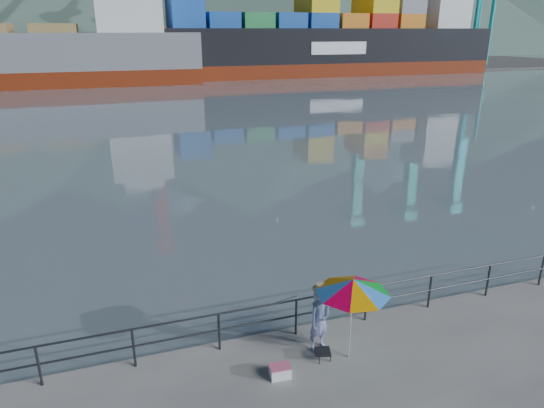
{
  "coord_description": "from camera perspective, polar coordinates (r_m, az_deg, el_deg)",
  "views": [
    {
      "loc": [
        -2.96,
        -8.16,
        7.39
      ],
      "look_at": [
        1.8,
        6.0,
        2.0
      ],
      "focal_mm": 32.0,
      "sensor_mm": 36.0,
      "label": 1
    }
  ],
  "objects": [
    {
      "name": "bulk_carrier",
      "position": [
        78.35,
        -27.57,
        15.29
      ],
      "size": [
        53.17,
        9.2,
        14.5
      ],
      "color": "#661E0A",
      "rests_on": "ground"
    },
    {
      "name": "container_stacks",
      "position": [
        107.94,
        0.52,
        17.68
      ],
      "size": [
        58.0,
        8.4,
        7.8
      ],
      "color": "#194CA5",
      "rests_on": "ground"
    },
    {
      "name": "harbor_water",
      "position": [
        138.39,
        -18.03,
        15.85
      ],
      "size": [
        500.0,
        280.0,
        0.0
      ],
      "primitive_type": "cube",
      "color": "slate",
      "rests_on": "ground"
    },
    {
      "name": "container_ship",
      "position": [
        90.71,
        7.43,
        18.68
      ],
      "size": [
        61.36,
        10.23,
        18.1
      ],
      "color": "#661E0A",
      "rests_on": "ground"
    },
    {
      "name": "fishing_rod",
      "position": [
        13.09,
        1.55,
        -14.54
      ],
      "size": [
        0.03,
        1.54,
        1.09
      ],
      "primitive_type": "cylinder",
      "rotation": [
        0.96,
        0.0,
        0.01
      ],
      "color": "black",
      "rests_on": "ground"
    },
    {
      "name": "fisherman",
      "position": [
        12.03,
        5.6,
        -13.37
      ],
      "size": [
        0.7,
        0.58,
        1.63
      ],
      "primitive_type": "imported",
      "rotation": [
        0.0,
        0.0,
        0.38
      ],
      "color": "#36499B",
      "rests_on": "ground"
    },
    {
      "name": "folding_stool",
      "position": [
        12.09,
        5.97,
        -17.21
      ],
      "size": [
        0.45,
        0.45,
        0.24
      ],
      "color": "black",
      "rests_on": "ground"
    },
    {
      "name": "beach_umbrella",
      "position": [
        11.25,
        9.51,
        -9.53
      ],
      "size": [
        2.08,
        2.08,
        2.1
      ],
      "color": "white",
      "rests_on": "ground"
    },
    {
      "name": "far_dock",
      "position": [
        102.25,
        -11.67,
        15.29
      ],
      "size": [
        200.0,
        40.0,
        0.4
      ],
      "primitive_type": "cube",
      "color": "#514F4C",
      "rests_on": "ground"
    },
    {
      "name": "cooler_bag",
      "position": [
        11.53,
        0.94,
        -19.15
      ],
      "size": [
        0.47,
        0.33,
        0.26
      ],
      "primitive_type": "cube",
      "rotation": [
        0.0,
        0.0,
        -0.06
      ],
      "color": "silver",
      "rests_on": "ground"
    },
    {
      "name": "guardrail",
      "position": [
        12.37,
        -1.59,
        -13.88
      ],
      "size": [
        22.0,
        0.06,
        1.03
      ],
      "color": "#2D3033",
      "rests_on": "ground"
    }
  ]
}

